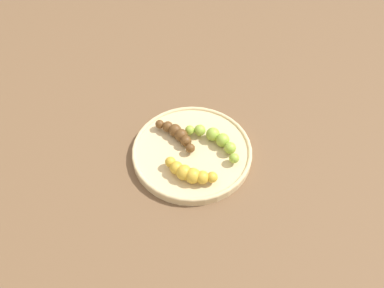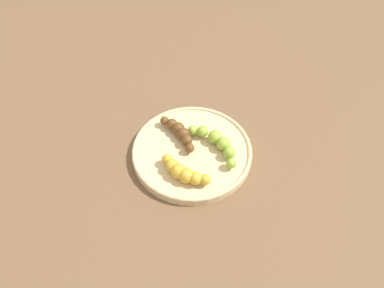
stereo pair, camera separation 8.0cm
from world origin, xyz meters
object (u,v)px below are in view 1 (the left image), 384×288
(banana_spotted, at_px, (189,173))
(banana_green, at_px, (216,139))
(fruit_bowl, at_px, (192,151))
(banana_overripe, at_px, (177,134))

(banana_spotted, height_order, banana_green, banana_spotted)
(banana_spotted, distance_m, banana_green, 0.11)
(fruit_bowl, height_order, banana_overripe, banana_overripe)
(banana_green, bearing_deg, fruit_bowl, 147.24)
(banana_overripe, height_order, banana_green, banana_green)
(fruit_bowl, relative_size, banana_green, 1.91)
(fruit_bowl, height_order, banana_spotted, banana_spotted)
(banana_overripe, xyz_separation_m, banana_green, (0.02, -0.09, 0.00))
(fruit_bowl, distance_m, banana_spotted, 0.08)
(fruit_bowl, height_order, banana_green, banana_green)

